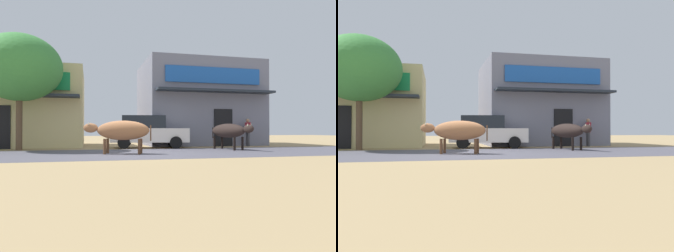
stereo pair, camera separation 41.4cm
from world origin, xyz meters
TOP-DOWN VIEW (x-y plane):
  - ground at (0.00, 0.00)m, footprint 80.00×80.00m
  - asphalt_road at (0.00, 0.00)m, footprint 72.00×5.53m
  - storefront_left_cafe at (-4.89, 7.10)m, footprint 6.02×6.43m
  - storefront_right_club at (5.24, 7.10)m, footprint 7.03×6.43m
  - roadside_tree at (-4.63, 3.25)m, footprint 3.80×3.80m
  - parked_hatchback_car at (1.38, 3.68)m, footprint 4.11×2.30m
  - cow_near_brown at (-0.35, -0.15)m, footprint 2.57×1.24m
  - cow_far_dark at (4.78, 1.34)m, footprint 1.24×2.76m
  - pedestrian_by_shop at (7.09, 3.87)m, footprint 0.40×0.61m

SIDE VIEW (x-z plane):
  - ground at x=0.00m, z-range 0.00..0.00m
  - asphalt_road at x=0.00m, z-range 0.00..0.00m
  - parked_hatchback_car at x=1.38m, z-range 0.02..1.66m
  - cow_far_dark at x=4.78m, z-range 0.26..1.47m
  - cow_near_brown at x=-0.35m, z-range 0.25..1.52m
  - pedestrian_by_shop at x=7.09m, z-range 0.13..1.68m
  - storefront_left_cafe at x=-4.89m, z-range 0.00..4.30m
  - storefront_right_club at x=5.24m, z-range 0.00..5.12m
  - roadside_tree at x=-4.63m, z-range 1.10..6.37m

